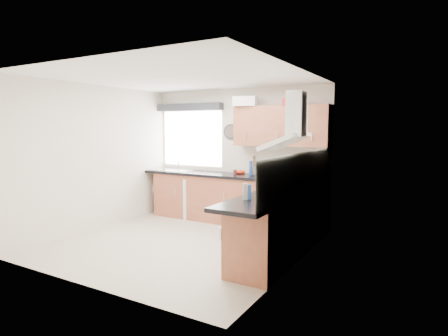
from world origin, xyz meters
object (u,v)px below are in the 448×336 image
Objects in this scene: oven at (282,225)px; extractor_hood at (291,128)px; upper_cabinets at (281,126)px; washing_machine at (187,196)px.

extractor_hood is at bearing -0.00° from oven.
oven is 1.09× the size of extractor_hood.
upper_cabinets reaches higher than washing_machine.
oven is at bearing 180.00° from extractor_hood.
oven is 1.08× the size of washing_machine.
oven is 2.78m from washing_machine.
upper_cabinets is at bearing 112.54° from oven.
extractor_hood is (0.10, -0.00, 1.34)m from oven.
oven reaches higher than washing_machine.
oven is 1.35m from extractor_hood.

